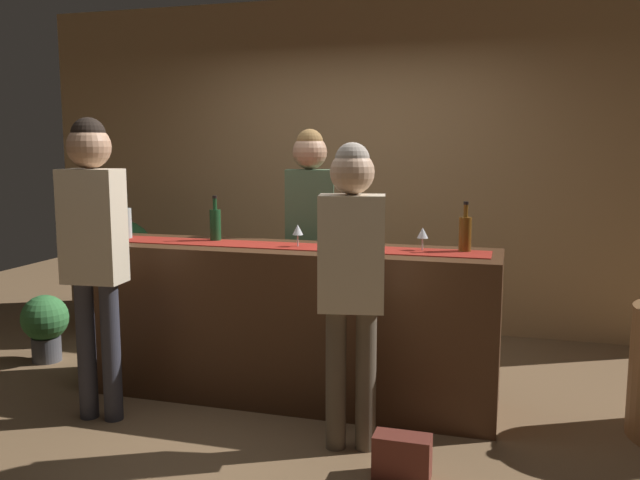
% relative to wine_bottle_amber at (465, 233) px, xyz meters
% --- Properties ---
extents(ground_plane, '(10.00, 10.00, 0.00)m').
position_rel_wine_bottle_amber_xyz_m(ground_plane, '(-1.10, -0.09, -1.11)').
color(ground_plane, brown).
extents(back_wall, '(6.00, 0.12, 2.90)m').
position_rel_wine_bottle_amber_xyz_m(back_wall, '(-1.10, 1.81, 0.34)').
color(back_wall, tan).
rests_on(back_wall, ground).
extents(bar_counter, '(2.66, 0.60, 0.99)m').
position_rel_wine_bottle_amber_xyz_m(bar_counter, '(-1.10, -0.09, -0.61)').
color(bar_counter, '#472B19').
rests_on(bar_counter, ground).
extents(counter_runner_cloth, '(2.53, 0.28, 0.01)m').
position_rel_wine_bottle_amber_xyz_m(counter_runner_cloth, '(-1.10, -0.09, -0.11)').
color(counter_runner_cloth, maroon).
rests_on(counter_runner_cloth, bar_counter).
extents(wine_bottle_amber, '(0.07, 0.07, 0.30)m').
position_rel_wine_bottle_amber_xyz_m(wine_bottle_amber, '(0.00, 0.00, 0.00)').
color(wine_bottle_amber, brown).
rests_on(wine_bottle_amber, bar_counter).
extents(wine_bottle_green, '(0.07, 0.07, 0.30)m').
position_rel_wine_bottle_amber_xyz_m(wine_bottle_green, '(-1.63, 0.01, 0.00)').
color(wine_bottle_green, '#194723').
rests_on(wine_bottle_green, bar_counter).
extents(wine_bottle_clear, '(0.07, 0.07, 0.30)m').
position_rel_wine_bottle_amber_xyz_m(wine_bottle_clear, '(-2.26, -0.06, 0.00)').
color(wine_bottle_clear, '#B2C6C1').
rests_on(wine_bottle_clear, bar_counter).
extents(wine_glass_near_customer, '(0.07, 0.07, 0.14)m').
position_rel_wine_bottle_amber_xyz_m(wine_glass_near_customer, '(-0.25, -0.03, -0.01)').
color(wine_glass_near_customer, silver).
rests_on(wine_glass_near_customer, bar_counter).
extents(wine_glass_mid_counter, '(0.07, 0.07, 0.14)m').
position_rel_wine_bottle_amber_xyz_m(wine_glass_mid_counter, '(-1.02, -0.10, -0.01)').
color(wine_glass_mid_counter, silver).
rests_on(wine_glass_mid_counter, bar_counter).
extents(bartender, '(0.38, 0.28, 1.74)m').
position_rel_wine_bottle_amber_xyz_m(bartender, '(-1.12, 0.49, -0.02)').
color(bartender, '#26262B').
rests_on(bartender, ground).
extents(customer_sipping, '(0.37, 0.26, 1.64)m').
position_rel_wine_bottle_amber_xyz_m(customer_sipping, '(-0.53, -0.69, -0.10)').
color(customer_sipping, brown).
rests_on(customer_sipping, ground).
extents(customer_browsing, '(0.36, 0.25, 1.78)m').
position_rel_wine_bottle_amber_xyz_m(customer_browsing, '(-2.06, -0.72, 0.01)').
color(customer_browsing, '#33333D').
rests_on(customer_browsing, ground).
extents(potted_plant_tall, '(0.69, 0.69, 1.01)m').
position_rel_wine_bottle_amber_xyz_m(potted_plant_tall, '(-2.99, 0.90, -0.52)').
color(potted_plant_tall, brown).
rests_on(potted_plant_tall, ground).
extents(potted_plant_small, '(0.35, 0.35, 0.51)m').
position_rel_wine_bottle_amber_xyz_m(potted_plant_small, '(-3.09, 0.09, -0.81)').
color(potted_plant_small, '#4C4C51').
rests_on(potted_plant_small, ground).
extents(handbag, '(0.28, 0.14, 0.22)m').
position_rel_wine_bottle_amber_xyz_m(handbag, '(-0.21, -0.94, -1.00)').
color(handbag, brown).
rests_on(handbag, ground).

